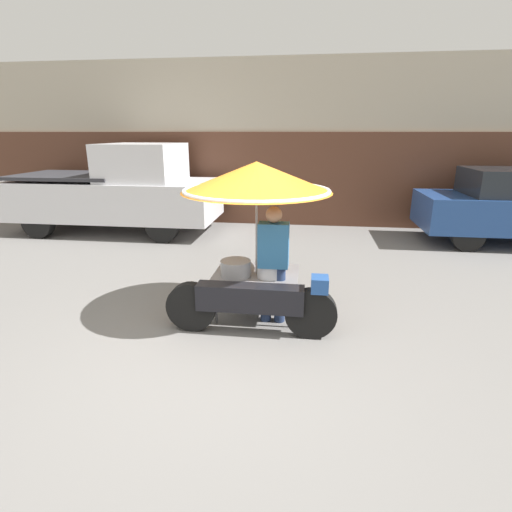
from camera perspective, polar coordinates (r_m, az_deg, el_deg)
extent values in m
plane|color=slate|center=(4.64, -4.66, -13.78)|extent=(36.00, 36.00, 0.00)
cube|color=#B2A893|center=(11.70, 3.43, 15.76)|extent=(28.00, 2.00, 4.18)
cube|color=#563323|center=(10.73, 2.91, 10.87)|extent=(23.80, 0.06, 2.40)
cylinder|color=black|center=(4.87, 7.85, -8.13)|extent=(0.62, 0.14, 0.62)
cylinder|color=black|center=(5.07, -9.20, -7.14)|extent=(0.62, 0.14, 0.62)
cube|color=black|center=(4.85, -0.87, -6.00)|extent=(1.30, 0.24, 0.32)
cube|color=#234C93|center=(4.73, 9.09, -4.00)|extent=(0.20, 0.24, 0.18)
cylinder|color=black|center=(5.72, 0.43, -4.37)|extent=(0.56, 0.14, 0.56)
cylinder|color=#515156|center=(5.08, 4.88, -7.26)|extent=(0.03, 0.03, 0.56)
cylinder|color=#515156|center=(5.78, 5.28, -4.17)|extent=(0.03, 0.03, 0.56)
cylinder|color=#515156|center=(5.21, -5.74, -6.67)|extent=(0.03, 0.03, 0.56)
cylinder|color=#515156|center=(5.89, -4.05, -3.72)|extent=(0.03, 0.03, 0.56)
cube|color=gray|center=(5.36, 0.07, -2.50)|extent=(1.12, 0.89, 0.02)
cylinder|color=#B2B2B7|center=(5.20, 0.07, 3.23)|extent=(0.03, 0.03, 1.08)
cone|color=orange|center=(5.08, 0.08, 11.25)|extent=(1.91, 1.91, 0.38)
torus|color=white|center=(5.10, 0.08, 9.37)|extent=(1.86, 1.86, 0.05)
cylinder|color=#939399|center=(5.22, -2.91, -1.76)|extent=(0.40, 0.40, 0.21)
cylinder|color=silver|center=(5.19, 2.03, -2.09)|extent=(0.35, 0.35, 0.17)
cylinder|color=navy|center=(5.22, 1.44, -5.40)|extent=(0.14, 0.14, 0.76)
cylinder|color=navy|center=(5.20, 3.42, -5.49)|extent=(0.14, 0.14, 0.76)
cube|color=teal|center=(4.99, 2.52, 1.58)|extent=(0.38, 0.22, 0.57)
sphere|color=#A87A5B|center=(4.90, 2.58, 5.92)|extent=(0.20, 0.20, 0.20)
cylinder|color=black|center=(9.43, 28.03, 2.56)|extent=(0.65, 0.20, 0.65)
cylinder|color=black|center=(10.82, 25.43, 4.57)|extent=(0.65, 0.20, 0.65)
cylinder|color=black|center=(9.24, -13.21, 4.14)|extent=(0.73, 0.24, 0.73)
cylinder|color=black|center=(10.80, -10.09, 6.19)|extent=(0.73, 0.24, 0.73)
cylinder|color=black|center=(10.69, -28.67, 4.22)|extent=(0.73, 0.24, 0.73)
cylinder|color=black|center=(12.07, -24.05, 6.11)|extent=(0.73, 0.24, 0.73)
cube|color=silver|center=(10.53, -19.59, 7.70)|extent=(5.06, 1.99, 0.91)
cube|color=silver|center=(10.09, -15.90, 12.75)|extent=(1.72, 1.83, 0.86)
cube|color=#2D2D33|center=(10.96, -24.69, 10.41)|extent=(2.63, 1.91, 0.08)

